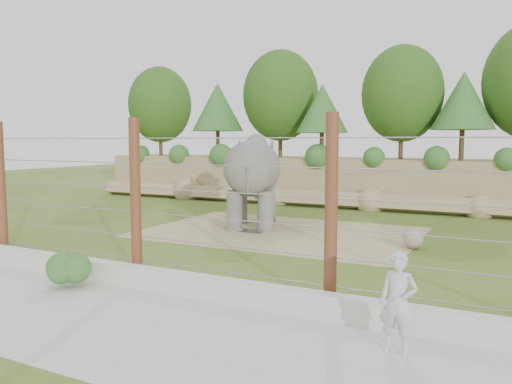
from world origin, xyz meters
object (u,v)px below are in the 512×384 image
at_px(elephant, 252,182).
at_px(zookeeper, 398,303).
at_px(barrier_fence, 136,200).
at_px(stone_ball, 413,239).

relative_size(elephant, zookeeper, 2.71).
distance_m(elephant, barrier_fence, 8.13).
height_order(barrier_fence, zookeeper, barrier_fence).
bearing_deg(stone_ball, elephant, 168.37).
height_order(elephant, zookeeper, elephant).
distance_m(stone_ball, zookeeper, 8.32).
distance_m(stone_ball, barrier_fence, 8.86).
xyz_separation_m(stone_ball, zookeeper, (1.14, -8.22, 0.51)).
distance_m(elephant, stone_ball, 6.78).
xyz_separation_m(elephant, zookeeper, (7.62, -9.55, -0.98)).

